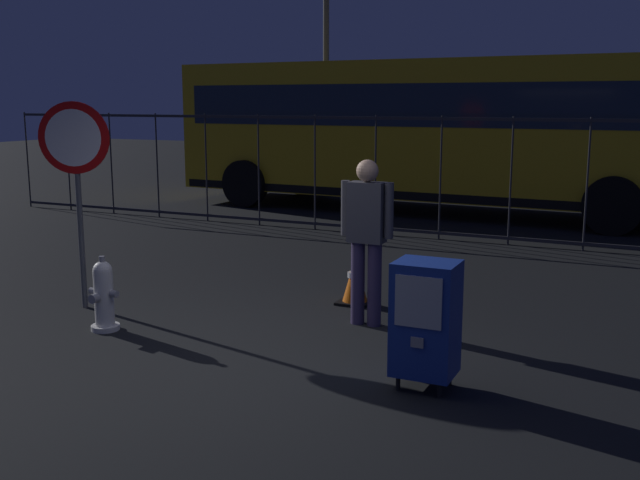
% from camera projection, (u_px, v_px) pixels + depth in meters
% --- Properties ---
extents(ground_plane, '(60.00, 60.00, 0.00)m').
position_uv_depth(ground_plane, '(230.00, 362.00, 6.46)').
color(ground_plane, black).
extents(fire_hydrant, '(0.33, 0.32, 0.75)m').
position_uv_depth(fire_hydrant, '(104.00, 295.00, 7.31)').
color(fire_hydrant, silver).
rests_on(fire_hydrant, ground_plane).
extents(newspaper_box_primary, '(0.48, 0.42, 1.02)m').
position_uv_depth(newspaper_box_primary, '(426.00, 318.00, 5.78)').
color(newspaper_box_primary, black).
rests_on(newspaper_box_primary, ground_plane).
extents(stop_sign, '(0.71, 0.31, 2.23)m').
position_uv_depth(stop_sign, '(76.00, 162.00, 7.87)').
color(stop_sign, '#4C4F54').
rests_on(stop_sign, ground_plane).
extents(pedestrian, '(0.55, 0.22, 1.67)m').
position_uv_depth(pedestrian, '(367.00, 233.00, 7.38)').
color(pedestrian, '#382D51').
rests_on(pedestrian, ground_plane).
extents(traffic_cone, '(0.36, 0.36, 0.53)m').
position_uv_depth(traffic_cone, '(355.00, 281.00, 8.28)').
color(traffic_cone, black).
rests_on(traffic_cone, ground_plane).
extents(fence_barrier, '(18.03, 0.04, 2.00)m').
position_uv_depth(fence_barrier, '(440.00, 177.00, 12.03)').
color(fence_barrier, '#2D2D33').
rests_on(fence_barrier, ground_plane).
extents(bus_near, '(10.60, 3.14, 3.00)m').
position_uv_depth(bus_near, '(431.00, 127.00, 15.02)').
color(bus_near, gold).
rests_on(bus_near, ground_plane).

